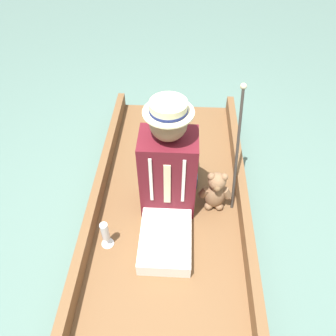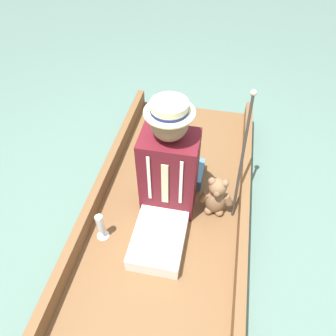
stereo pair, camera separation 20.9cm
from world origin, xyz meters
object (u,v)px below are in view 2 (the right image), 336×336
at_px(seated_person, 167,177).
at_px(walking_cane, 244,146).
at_px(teddy_bear, 216,197).
at_px(wine_glass, 100,225).

xyz_separation_m(seated_person, walking_cane, (-0.47, -0.28, 0.11)).
relative_size(teddy_bear, walking_cane, 0.43).
distance_m(seated_person, walking_cane, 0.55).
height_order(wine_glass, walking_cane, walking_cane).
distance_m(wine_glass, walking_cane, 1.08).
bearing_deg(walking_cane, teddy_bear, 59.00).
relative_size(seated_person, teddy_bear, 2.63).
height_order(seated_person, walking_cane, seated_person).
height_order(teddy_bear, wine_glass, teddy_bear).
xyz_separation_m(wine_glass, walking_cane, (-0.85, -0.58, 0.33)).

